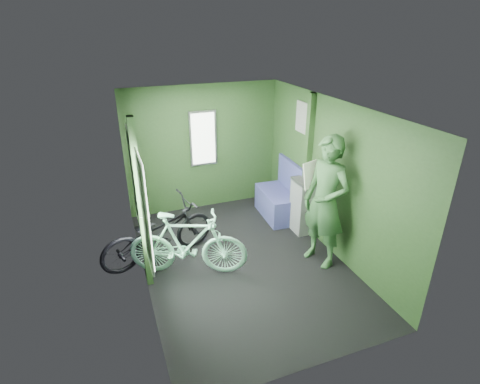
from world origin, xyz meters
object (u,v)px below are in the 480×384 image
object	(u,v)px
bicycle_mint	(190,273)
bench_seat	(279,200)
waste_box	(302,206)
passenger	(325,203)
bicycle_black	(161,259)

from	to	relation	value
bicycle_mint	bench_seat	world-z (taller)	bench_seat
waste_box	bench_seat	distance (m)	0.66
bicycle_mint	bench_seat	xyz separation A→B (m)	(1.95, 1.13, 0.30)
passenger	bicycle_mint	bearing A→B (deg)	-120.12
bicycle_mint	bicycle_black	bearing A→B (deg)	54.62
bicycle_black	passenger	bearing A→B (deg)	-127.41
bicycle_black	waste_box	size ratio (longest dim) A/B	1.87
bicycle_black	passenger	size ratio (longest dim) A/B	0.91
passenger	waste_box	xyz separation A→B (m)	(0.16, 0.88, -0.49)
bicycle_black	passenger	xyz separation A→B (m)	(2.22, -0.86, 0.96)
bicycle_mint	passenger	world-z (taller)	passenger
passenger	waste_box	distance (m)	1.02
bicycle_mint	passenger	xyz separation A→B (m)	(1.90, -0.37, 0.96)
passenger	bicycle_black	bearing A→B (deg)	-130.41
passenger	waste_box	bearing A→B (deg)	150.27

